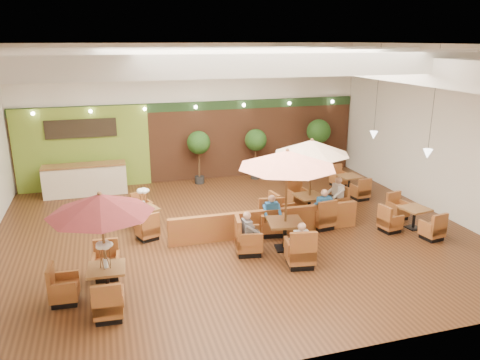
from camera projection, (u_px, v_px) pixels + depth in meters
name	position (u px, v px, depth m)	size (l,w,h in m)	color
room	(232.00, 107.00, 14.33)	(14.04, 14.00, 5.52)	#381E0F
service_counter	(85.00, 180.00, 17.52)	(3.00, 0.75, 1.18)	beige
booth_divider	(266.00, 223.00, 13.89)	(5.85, 0.18, 0.81)	brown
table_0	(99.00, 223.00, 10.14)	(2.41, 2.48, 2.53)	brown
table_1	(284.00, 179.00, 12.48)	(2.79, 2.91, 2.89)	brown
table_2	(311.00, 164.00, 14.90)	(2.65, 2.65, 2.65)	brown
table_3	(144.00, 214.00, 14.38)	(0.99, 2.43, 1.45)	brown
table_4	(407.00, 220.00, 14.36)	(1.61, 2.34, 0.85)	brown
table_5	(349.00, 184.00, 17.84)	(0.82, 2.28, 0.84)	brown
topiary_0	(199.00, 145.00, 18.60)	(0.93, 0.93, 2.16)	black
topiary_1	(256.00, 142.00, 19.26)	(0.91, 0.91, 2.11)	black
topiary_2	(319.00, 133.00, 19.97)	(1.02, 1.02, 2.38)	black
diner_0	(301.00, 239.00, 11.91)	(0.38, 0.32, 0.76)	white
diner_1	(272.00, 211.00, 13.85)	(0.40, 0.34, 0.77)	#2665A8
diner_2	(249.00, 228.00, 12.59)	(0.29, 0.37, 0.77)	slate
diner_3	(323.00, 205.00, 14.31)	(0.43, 0.36, 0.82)	#2665A8
diner_4	(336.00, 192.00, 15.47)	(0.33, 0.41, 0.84)	white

